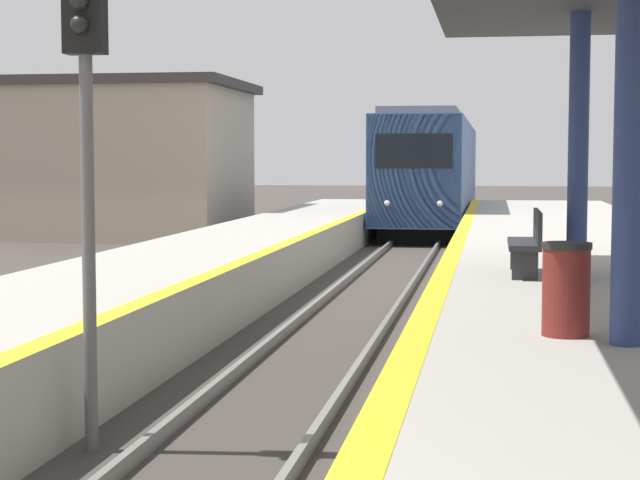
# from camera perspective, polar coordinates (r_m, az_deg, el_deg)

# --- Properties ---
(train) EXTENTS (2.84, 22.88, 4.23)m
(train) POSITION_cam_1_polar(r_m,az_deg,el_deg) (43.04, 6.13, 3.69)
(train) COLOR black
(train) RESTS_ON ground
(signal_near) EXTENTS (0.36, 0.31, 4.48)m
(signal_near) POSITION_cam_1_polar(r_m,az_deg,el_deg) (9.78, -12.39, 7.04)
(signal_near) COLOR #595959
(signal_near) RESTS_ON ground
(trash_bin) EXTENTS (0.47, 0.47, 0.88)m
(trash_bin) POSITION_cam_1_polar(r_m,az_deg,el_deg) (10.26, 12.99, -2.56)
(trash_bin) COLOR maroon
(trash_bin) RESTS_ON platform_right
(bench) EXTENTS (0.44, 1.75, 0.92)m
(bench) POSITION_cam_1_polar(r_m,az_deg,el_deg) (15.51, 11.07, -0.02)
(bench) COLOR #28282D
(bench) RESTS_ON platform_right
(station_building) EXTENTS (12.68, 6.92, 5.25)m
(station_building) POSITION_cam_1_polar(r_m,az_deg,el_deg) (37.82, -13.62, 4.24)
(station_building) COLOR tan
(station_building) RESTS_ON ground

